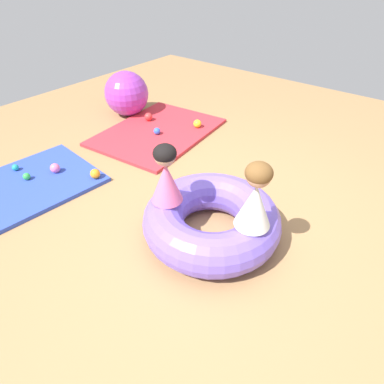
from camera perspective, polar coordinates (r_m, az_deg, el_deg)
name	(u,v)px	position (r m, az deg, el deg)	size (l,w,h in m)	color
ground_plane	(209,222)	(2.85, 2.99, -5.32)	(8.00, 8.00, 0.00)	#9E7549
gym_mat_near_right	(158,132)	(4.28, -5.97, 10.40)	(1.56, 1.16, 0.04)	red
gym_mat_near_left	(32,183)	(3.64, -26.18, 1.36)	(1.19, 1.01, 0.04)	#2D47B7
inflatable_cushion	(212,220)	(2.62, 3.42, -4.84)	(1.10, 1.10, 0.33)	#7056D1
child_in_pink	(166,174)	(2.43, -4.57, 3.10)	(0.32, 0.32, 0.48)	#E5608E
child_in_white	(256,196)	(2.22, 11.04, -0.76)	(0.26, 0.26, 0.50)	white
play_ball_red	(148,117)	(4.54, -7.61, 12.89)	(0.11, 0.11, 0.11)	red
play_ball_yellow	(197,124)	(4.31, 0.94, 11.84)	(0.10, 0.10, 0.10)	yellow
play_ball_green	(27,176)	(3.67, -26.90, 2.44)	(0.07, 0.07, 0.07)	green
play_ball_teal	(15,167)	(3.88, -28.45, 3.78)	(0.07, 0.07, 0.07)	teal
play_ball_pink	(55,168)	(3.66, -22.79, 3.87)	(0.10, 0.10, 0.10)	pink
play_ball_blue	(157,131)	(4.16, -6.13, 10.53)	(0.08, 0.08, 0.08)	blue
play_ball_orange	(95,174)	(3.43, -16.54, 3.08)	(0.10, 0.10, 0.10)	orange
exercise_ball_large	(127,94)	(4.80, -11.34, 16.48)	(0.60, 0.60, 0.60)	purple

